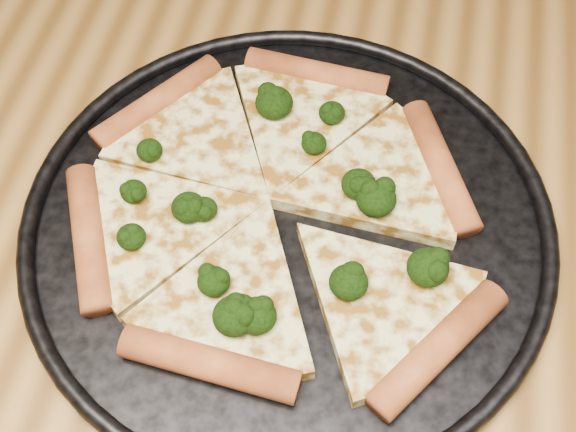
# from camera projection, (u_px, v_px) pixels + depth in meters

# --- Properties ---
(dining_table) EXTENTS (1.20, 0.90, 0.75)m
(dining_table) POSITION_uv_depth(u_px,v_px,m) (279.00, 368.00, 0.61)
(dining_table) COLOR olive
(dining_table) RESTS_ON ground
(pizza_pan) EXTENTS (0.39, 0.39, 0.02)m
(pizza_pan) POSITION_uv_depth(u_px,v_px,m) (288.00, 222.00, 0.56)
(pizza_pan) COLOR black
(pizza_pan) RESTS_ON dining_table
(pizza) EXTENTS (0.33, 0.30, 0.02)m
(pizza) POSITION_uv_depth(u_px,v_px,m) (274.00, 205.00, 0.56)
(pizza) COLOR #EBE290
(pizza) RESTS_ON pizza_pan
(broccoli_florets) EXTENTS (0.24, 0.22, 0.02)m
(broccoli_florets) POSITION_uv_depth(u_px,v_px,m) (284.00, 224.00, 0.54)
(broccoli_florets) COLOR black
(broccoli_florets) RESTS_ON pizza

